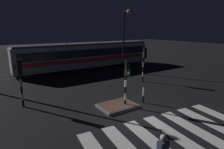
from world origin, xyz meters
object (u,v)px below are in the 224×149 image
at_px(tram, 87,55).
at_px(bollard_island_edge, 143,95).
at_px(street_lamp_trackside_right, 125,34).
at_px(traffic_light_median_centre, 126,76).
at_px(traffic_light_corner_far_right, 144,59).
at_px(traffic_light_corner_far_left, 20,75).

height_order(tram, bollard_island_edge, tram).
bearing_deg(street_lamp_trackside_right, bollard_island_edge, -118.89).
height_order(traffic_light_median_centre, traffic_light_corner_far_right, traffic_light_corner_far_right).
bearing_deg(traffic_light_median_centre, tram, 75.01).
bearing_deg(traffic_light_corner_far_left, traffic_light_median_centre, -32.99).
relative_size(traffic_light_median_centre, tram, 0.18).
height_order(traffic_light_corner_far_left, tram, tram).
xyz_separation_m(traffic_light_median_centre, bollard_island_edge, (1.43, -0.08, -1.53)).
bearing_deg(traffic_light_corner_far_right, bollard_island_edge, -132.46).
bearing_deg(traffic_light_corner_far_right, street_lamp_trackside_right, 78.65).
xyz_separation_m(street_lamp_trackside_right, tram, (-2.59, 4.39, -2.68)).
xyz_separation_m(traffic_light_corner_far_right, street_lamp_trackside_right, (0.83, 4.14, 2.24)).
bearing_deg(bollard_island_edge, traffic_light_median_centre, 176.68).
relative_size(street_lamp_trackside_right, tram, 0.40).
height_order(traffic_light_corner_far_left, bollard_island_edge, traffic_light_corner_far_left).
bearing_deg(street_lamp_trackside_right, traffic_light_median_centre, -126.33).
bearing_deg(bollard_island_edge, street_lamp_trackside_right, 61.11).
distance_m(traffic_light_corner_far_left, bollard_island_edge, 8.10).
xyz_separation_m(traffic_light_corner_far_left, bollard_island_edge, (7.03, -3.71, -1.57)).
bearing_deg(street_lamp_trackside_right, traffic_light_corner_far_right, -101.35).
bearing_deg(traffic_light_corner_far_left, bollard_island_edge, -27.85).
relative_size(traffic_light_median_centre, bollard_island_edge, 2.85).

